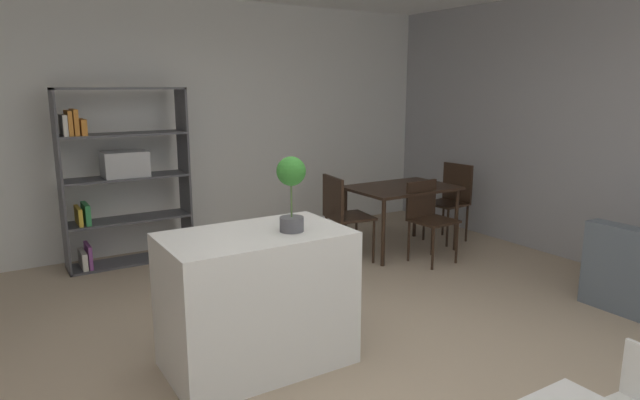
{
  "coord_description": "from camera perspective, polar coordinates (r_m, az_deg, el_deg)",
  "views": [
    {
      "loc": [
        -1.8,
        -2.95,
        1.84
      ],
      "look_at": [
        0.25,
        0.34,
        1.02
      ],
      "focal_mm": 30.52,
      "sensor_mm": 36.0,
      "label": 1
    }
  ],
  "objects": [
    {
      "name": "open_bookshelf",
      "position": [
        5.94,
        -20.4,
        2.57
      ],
      "size": [
        1.26,
        0.37,
        1.82
      ],
      "color": "#4C4C51",
      "rests_on": "ground_plane"
    },
    {
      "name": "back_partition",
      "position": [
        6.39,
        -15.66,
        7.54
      ],
      "size": [
        7.04,
        0.06,
        2.8
      ],
      "primitive_type": "cube",
      "color": "silver",
      "rests_on": "ground_plane"
    },
    {
      "name": "kitchen_island",
      "position": [
        3.67,
        -6.65,
        -10.32
      ],
      "size": [
        1.19,
        0.72,
        0.91
      ],
      "primitive_type": "cube",
      "color": "white",
      "rests_on": "ground_plane"
    },
    {
      "name": "potted_plant_on_island",
      "position": [
        3.47,
        -3.03,
        1.56
      ],
      "size": [
        0.19,
        0.19,
        0.49
      ],
      "color": "#4C4C51",
      "rests_on": "kitchen_island"
    },
    {
      "name": "right_partition_gray",
      "position": [
        6.07,
        29.06,
        6.28
      ],
      "size": [
        0.06,
        6.41,
        2.8
      ],
      "primitive_type": "cube",
      "color": "#9E9EA3",
      "rests_on": "ground_plane"
    },
    {
      "name": "dining_chair_window_side",
      "position": [
        6.72,
        13.64,
        0.48
      ],
      "size": [
        0.46,
        0.46,
        0.92
      ],
      "rotation": [
        0.0,
        0.0,
        -1.46
      ],
      "color": "black",
      "rests_on": "ground_plane"
    },
    {
      "name": "dining_table",
      "position": [
        6.15,
        8.53,
        0.73
      ],
      "size": [
        1.17,
        0.81,
        0.74
      ],
      "color": "black",
      "rests_on": "ground_plane"
    },
    {
      "name": "dining_chair_island_side",
      "position": [
        5.71,
        2.29,
        -1.07
      ],
      "size": [
        0.49,
        0.51,
        0.92
      ],
      "rotation": [
        0.0,
        0.0,
        1.43
      ],
      "color": "black",
      "rests_on": "ground_plane"
    },
    {
      "name": "dining_chair_near",
      "position": [
        5.86,
        11.22,
        -1.37
      ],
      "size": [
        0.45,
        0.43,
        0.85
      ],
      "rotation": [
        0.0,
        0.0,
        0.06
      ],
      "color": "black",
      "rests_on": "ground_plane"
    },
    {
      "name": "ground_plane",
      "position": [
        3.91,
        -0.49,
        -16.16
      ],
      "size": [
        9.69,
        9.69,
        0.0
      ],
      "primitive_type": "plane",
      "color": "tan"
    }
  ]
}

